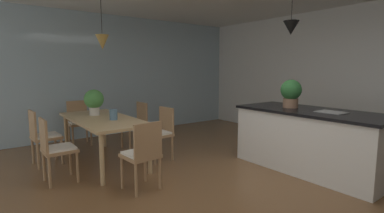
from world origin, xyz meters
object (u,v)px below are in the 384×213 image
(chair_far_left, at_px, (136,124))
(potted_plant_on_island, at_px, (291,92))
(dining_table, at_px, (103,122))
(kitchen_island, at_px, (311,139))
(chair_far_right, at_px, (160,132))
(chair_window_end, at_px, (79,121))
(vase_on_dining_table, at_px, (113,115))
(potted_plant_on_table, at_px, (94,100))
(chair_near_left, at_px, (43,135))
(chair_kitchen_end, at_px, (143,153))
(chair_near_right, at_px, (55,148))

(chair_far_left, height_order, potted_plant_on_island, potted_plant_on_island)
(dining_table, xyz_separation_m, kitchen_island, (2.19, 2.35, -0.20))
(chair_far_right, bearing_deg, chair_window_end, -156.23)
(vase_on_dining_table, bearing_deg, chair_far_left, 134.94)
(kitchen_island, height_order, potted_plant_on_table, potted_plant_on_table)
(kitchen_island, bearing_deg, chair_near_left, -129.95)
(chair_near_left, relative_size, chair_kitchen_end, 1.00)
(chair_window_end, relative_size, potted_plant_on_island, 1.99)
(dining_table, bearing_deg, vase_on_dining_table, 16.15)
(chair_far_right, xyz_separation_m, chair_window_end, (-1.80, -0.79, 0.00))
(potted_plant_on_island, bearing_deg, vase_on_dining_table, -124.36)
(chair_near_right, xyz_separation_m, chair_near_left, (-0.89, 0.00, 0.00))
(chair_kitchen_end, height_order, vase_on_dining_table, vase_on_dining_table)
(chair_far_left, distance_m, chair_window_end, 1.21)
(kitchen_island, xyz_separation_m, potted_plant_on_island, (-0.37, 0.00, 0.68))
(dining_table, distance_m, potted_plant_on_table, 0.47)
(dining_table, relative_size, potted_plant_on_table, 4.56)
(chair_near_right, height_order, potted_plant_on_table, potted_plant_on_table)
(chair_far_right, xyz_separation_m, kitchen_island, (1.75, 1.55, -0.01))
(chair_far_left, relative_size, chair_near_left, 1.00)
(kitchen_island, height_order, potted_plant_on_island, potted_plant_on_island)
(chair_kitchen_end, bearing_deg, vase_on_dining_table, 176.10)
(chair_far_left, bearing_deg, chair_far_right, -0.01)
(potted_plant_on_table, relative_size, vase_on_dining_table, 2.68)
(dining_table, height_order, potted_plant_on_island, potted_plant_on_island)
(chair_far_left, bearing_deg, chair_window_end, -138.99)
(chair_window_end, relative_size, potted_plant_on_table, 2.00)
(dining_table, height_order, kitchen_island, kitchen_island)
(dining_table, distance_m, chair_window_end, 1.37)
(potted_plant_on_island, relative_size, potted_plant_on_table, 1.01)
(kitchen_island, bearing_deg, chair_far_left, -149.55)
(chair_far_left, relative_size, chair_window_end, 1.00)
(chair_window_end, bearing_deg, potted_plant_on_island, 36.39)
(potted_plant_on_table, bearing_deg, kitchen_island, 42.88)
(chair_near_left, bearing_deg, chair_kitchen_end, 23.95)
(chair_window_end, xyz_separation_m, potted_plant_on_island, (3.18, 2.35, 0.67))
(dining_table, relative_size, potted_plant_on_island, 4.53)
(dining_table, height_order, chair_kitchen_end, chair_kitchen_end)
(chair_far_left, xyz_separation_m, chair_near_right, (0.89, -1.59, 0.00))
(chair_near_left, distance_m, vase_on_dining_table, 1.18)
(chair_window_end, distance_m, chair_kitchen_end, 2.72)
(chair_far_right, distance_m, chair_kitchen_end, 1.21)
(chair_window_end, distance_m, potted_plant_on_table, 1.13)
(chair_window_end, distance_m, chair_near_left, 1.22)
(chair_near_left, height_order, kitchen_island, kitchen_island)
(chair_window_end, relative_size, vase_on_dining_table, 5.37)
(potted_plant_on_table, bearing_deg, chair_kitchen_end, 0.45)
(dining_table, relative_size, chair_near_right, 2.28)
(dining_table, bearing_deg, kitchen_island, 46.98)
(potted_plant_on_island, relative_size, vase_on_dining_table, 2.70)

